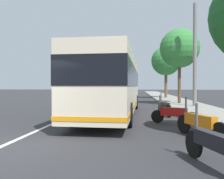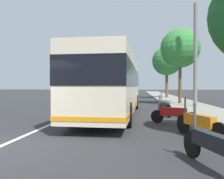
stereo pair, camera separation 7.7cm
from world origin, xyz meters
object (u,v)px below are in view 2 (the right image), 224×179
object	(u,v)px
car_behind_bus	(134,90)
motorcycle_mid_row	(213,146)
car_far_distant	(123,94)
roadside_tree_mid_block	(180,48)
utility_pole	(195,55)
motorcycle_angled	(199,123)
motorcycle_nearest_curb	(173,114)
car_ahead_same_lane	(102,91)
roadside_tree_far_block	(167,61)
motorcycle_far_end	(164,107)
coach_bus	(113,83)

from	to	relation	value
car_behind_bus	motorcycle_mid_row	bearing A→B (deg)	179.95
car_far_distant	car_behind_bus	xyz separation A→B (m)	(25.06, -0.81, 0.02)
motorcycle_mid_row	car_behind_bus	size ratio (longest dim) A/B	0.53
roadside_tree_mid_block	utility_pole	xyz separation A→B (m)	(-2.93, -0.64, -1.01)
car_behind_bus	motorcycle_angled	bearing A→B (deg)	-179.33
motorcycle_nearest_curb	car_ahead_same_lane	size ratio (longest dim) A/B	0.41
car_ahead_same_lane	car_behind_bus	distance (m)	11.81
car_behind_bus	car_ahead_same_lane	bearing A→B (deg)	148.67
motorcycle_nearest_curb	motorcycle_angled	bearing A→B (deg)	124.99
motorcycle_angled	roadside_tree_mid_block	distance (m)	14.68
utility_pole	roadside_tree_far_block	bearing A→B (deg)	2.26
car_ahead_same_lane	utility_pole	world-z (taller)	utility_pole
motorcycle_angled	car_behind_bus	world-z (taller)	car_behind_bus
motorcycle_angled	roadside_tree_far_block	xyz separation A→B (m)	(24.48, -1.91, 4.55)
motorcycle_mid_row	utility_pole	xyz separation A→B (m)	(13.72, -2.88, 3.53)
motorcycle_far_end	roadside_tree_mid_block	distance (m)	9.57
car_behind_bus	roadside_tree_mid_block	bearing A→B (deg)	-174.53
coach_bus	utility_pole	world-z (taller)	utility_pole
motorcycle_nearest_curb	car_far_distant	world-z (taller)	car_far_distant
coach_bus	motorcycle_far_end	world-z (taller)	coach_bus
motorcycle_nearest_curb	utility_pole	xyz separation A→B (m)	(8.20, -2.84, 3.54)
car_behind_bus	motorcycle_far_end	bearing A→B (deg)	-179.41
motorcycle_mid_row	roadside_tree_far_block	xyz separation A→B (m)	(27.29, -2.34, 4.57)
coach_bus	roadside_tree_far_block	size ratio (longest dim) A/B	1.71
car_far_distant	roadside_tree_mid_block	xyz separation A→B (m)	(-6.93, -5.60, 4.30)
coach_bus	utility_pole	bearing A→B (deg)	-45.17
car_far_distant	roadside_tree_mid_block	bearing A→B (deg)	-144.63
car_far_distant	motorcycle_nearest_curb	bearing A→B (deg)	-172.93
motorcycle_angled	motorcycle_mid_row	bearing A→B (deg)	148.00
motorcycle_angled	motorcycle_nearest_curb	bearing A→B (deg)	-15.00
motorcycle_mid_row	coach_bus	bearing A→B (deg)	2.00
motorcycle_nearest_curb	coach_bus	bearing A→B (deg)	-17.74
motorcycle_nearest_curb	car_far_distant	size ratio (longest dim) A/B	0.45
roadside_tree_far_block	motorcycle_nearest_curb	bearing A→B (deg)	173.97
motorcycle_nearest_curb	utility_pole	bearing A→B (deg)	-82.28
motorcycle_nearest_curb	car_ahead_same_lane	world-z (taller)	car_ahead_same_lane
motorcycle_nearest_curb	roadside_tree_mid_block	world-z (taller)	roadside_tree_mid_block
motorcycle_nearest_curb	car_far_distant	distance (m)	18.38
car_far_distant	roadside_tree_far_block	bearing A→B (deg)	-60.51
car_behind_bus	utility_pole	bearing A→B (deg)	-174.21
car_ahead_same_lane	coach_bus	bearing A→B (deg)	6.00
motorcycle_nearest_curb	car_ahead_same_lane	distance (m)	33.73
motorcycle_mid_row	utility_pole	size ratio (longest dim) A/B	0.27
car_far_distant	car_ahead_same_lane	world-z (taller)	car_far_distant
roadside_tree_far_block	utility_pole	distance (m)	13.62
car_ahead_same_lane	car_far_distant	bearing A→B (deg)	14.04
car_ahead_same_lane	car_behind_bus	world-z (taller)	car_behind_bus
coach_bus	roadside_tree_far_block	xyz separation A→B (m)	(18.93, -5.20, 3.23)
coach_bus	motorcycle_nearest_curb	world-z (taller)	coach_bus
motorcycle_angled	roadside_tree_mid_block	xyz separation A→B (m)	(13.84, -1.81, 4.52)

